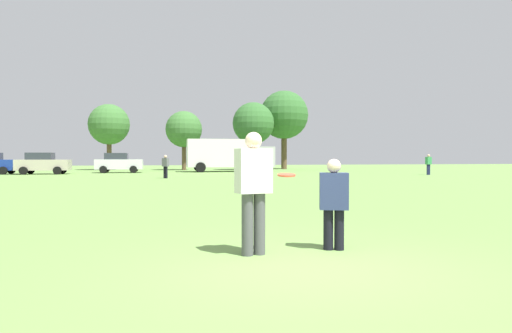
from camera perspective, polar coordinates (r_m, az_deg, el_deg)
The scene contains 13 objects.
ground_plane at distance 6.01m, azimuth 6.76°, elevation -12.64°, with size 149.72×149.72×0.00m, color #6B9347.
player_thrower at distance 6.53m, azimuth -0.33°, elevation -2.47°, with size 0.54×0.38×1.80m.
player_defender at distance 7.01m, azimuth 9.91°, elevation -4.17°, with size 0.49×0.37×1.41m.
frisbee at distance 6.68m, azimuth 3.91°, elevation -1.10°, with size 0.27×0.27×0.06m.
parked_car_mid_right at distance 41.74m, azimuth -25.58°, elevation 0.38°, with size 4.23×2.27×1.82m.
parked_car_near_right at distance 43.00m, azimuth -17.13°, elevation 0.46°, with size 4.23×2.27×1.82m.
box_truck at distance 44.00m, azimuth -3.54°, elevation 1.61°, with size 8.54×3.10×3.18m.
bystander_sideline_watcher at distance 30.91m, azimuth -11.49°, elevation 0.17°, with size 0.49×0.48×1.58m.
bystander_far_jogger at distance 38.71m, azimuth 21.17°, elevation 0.39°, with size 0.51×0.37×1.68m.
tree_west_maple at distance 52.76m, azimuth -18.27°, elevation 5.09°, with size 4.54×4.54×7.38m.
tree_center_elm at distance 50.53m, azimuth -9.20°, elevation 4.69°, with size 4.05×4.05×6.58m.
tree_east_birch at distance 50.23m, azimuth -0.35°, elevation 5.52°, with size 4.67×4.67×7.59m.
tree_east_oak at distance 54.22m, azimuth 3.61°, elevation 6.56°, with size 5.82×5.82×9.45m.
Camera 1 is at (-1.91, -5.51, 1.44)m, focal length 31.31 mm.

